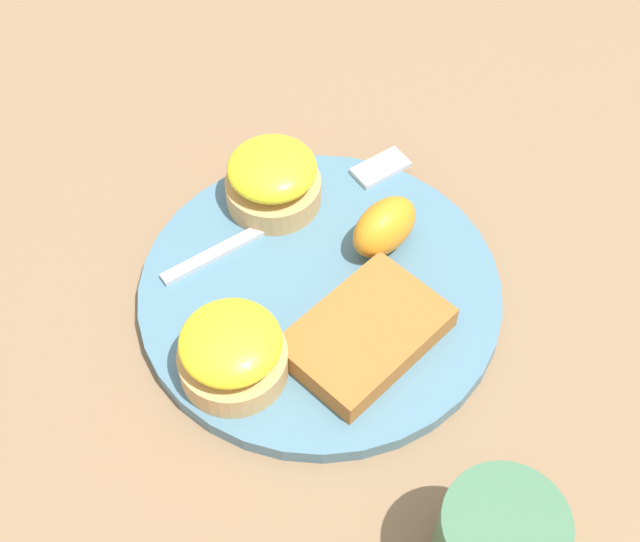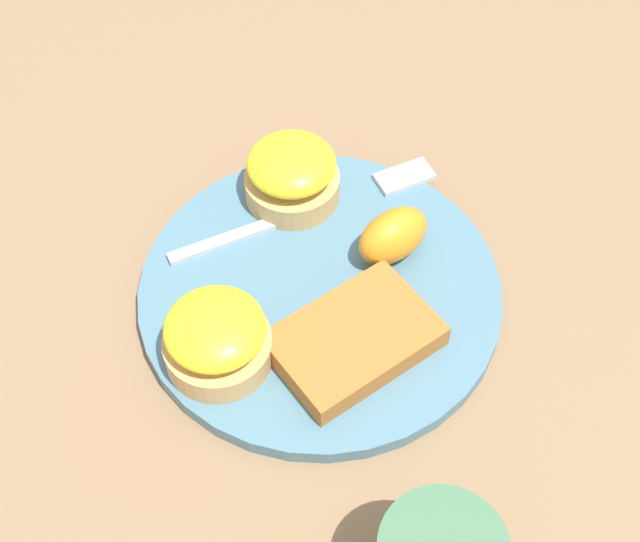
{
  "view_description": "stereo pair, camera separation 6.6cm",
  "coord_description": "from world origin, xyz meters",
  "px_view_note": "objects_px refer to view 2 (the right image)",
  "views": [
    {
      "loc": [
        0.16,
        0.36,
        0.56
      ],
      "look_at": [
        0.0,
        0.0,
        0.03
      ],
      "focal_mm": 50.0,
      "sensor_mm": 36.0,
      "label": 1
    },
    {
      "loc": [
        0.09,
        0.38,
        0.56
      ],
      "look_at": [
        0.0,
        0.0,
        0.03
      ],
      "focal_mm": 50.0,
      "sensor_mm": 36.0,
      "label": 2
    }
  ],
  "objects_px": {
    "sandwich_benedict_right": "(217,338)",
    "fork": "(322,206)",
    "sandwich_benedict_left": "(293,174)",
    "orange_wedge": "(393,236)",
    "hashbrown_patty": "(354,339)"
  },
  "relations": [
    {
      "from": "hashbrown_patty",
      "to": "fork",
      "type": "height_order",
      "value": "hashbrown_patty"
    },
    {
      "from": "sandwich_benedict_right",
      "to": "orange_wedge",
      "type": "relative_size",
      "value": 1.29
    },
    {
      "from": "hashbrown_patty",
      "to": "sandwich_benedict_left",
      "type": "bearing_deg",
      "value": -86.33
    },
    {
      "from": "fork",
      "to": "sandwich_benedict_left",
      "type": "bearing_deg",
      "value": -44.44
    },
    {
      "from": "orange_wedge",
      "to": "fork",
      "type": "relative_size",
      "value": 0.26
    },
    {
      "from": "fork",
      "to": "orange_wedge",
      "type": "bearing_deg",
      "value": 125.04
    },
    {
      "from": "sandwich_benedict_left",
      "to": "orange_wedge",
      "type": "relative_size",
      "value": 1.29
    },
    {
      "from": "sandwich_benedict_right",
      "to": "fork",
      "type": "bearing_deg",
      "value": -131.29
    },
    {
      "from": "sandwich_benedict_left",
      "to": "sandwich_benedict_right",
      "type": "relative_size",
      "value": 1.0
    },
    {
      "from": "sandwich_benedict_left",
      "to": "orange_wedge",
      "type": "bearing_deg",
      "value": 127.93
    },
    {
      "from": "fork",
      "to": "hashbrown_patty",
      "type": "bearing_deg",
      "value": 85.92
    },
    {
      "from": "sandwich_benedict_left",
      "to": "sandwich_benedict_right",
      "type": "height_order",
      "value": "same"
    },
    {
      "from": "sandwich_benedict_left",
      "to": "sandwich_benedict_right",
      "type": "bearing_deg",
      "value": 58.28
    },
    {
      "from": "hashbrown_patty",
      "to": "fork",
      "type": "xyz_separation_m",
      "value": [
        -0.01,
        -0.13,
        -0.01
      ]
    },
    {
      "from": "sandwich_benedict_left",
      "to": "hashbrown_patty",
      "type": "bearing_deg",
      "value": 93.67
    }
  ]
}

